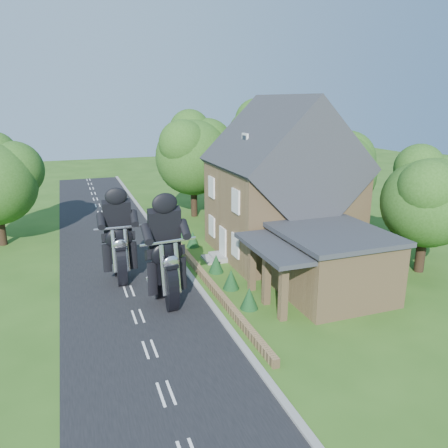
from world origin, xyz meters
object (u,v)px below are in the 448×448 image
object	(u,v)px
garden_wall	(195,265)
house	(281,189)
motorcycle_follow	(121,268)
annex	(329,262)
motorcycle_lead	(167,289)

from	to	relation	value
garden_wall	house	world-z (taller)	house
motorcycle_follow	annex	bearing A→B (deg)	152.58
garden_wall	motorcycle_follow	world-z (taller)	motorcycle_follow
motorcycle_lead	motorcycle_follow	world-z (taller)	motorcycle_lead
motorcycle_lead	motorcycle_follow	size ratio (longest dim) A/B	1.06
garden_wall	house	size ratio (longest dim) A/B	2.15
annex	motorcycle_lead	bearing A→B (deg)	169.41
house	motorcycle_follow	world-z (taller)	house
annex	motorcycle_follow	distance (m)	11.45
house	annex	size ratio (longest dim) A/B	1.45
house	motorcycle_follow	distance (m)	11.34
garden_wall	annex	xyz separation A→B (m)	(5.57, -5.80, 1.57)
garden_wall	motorcycle_lead	world-z (taller)	motorcycle_lead
house	motorcycle_follow	size ratio (longest dim) A/B	5.87
annex	house	bearing A→B (deg)	84.76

